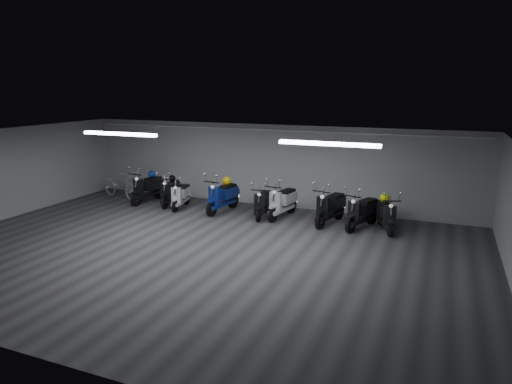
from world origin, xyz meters
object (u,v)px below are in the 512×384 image
at_px(scooter_7, 330,202).
at_px(scooter_8, 362,207).
at_px(scooter_1, 170,187).
at_px(helmet_1, 227,181).
at_px(scooter_6, 283,197).
at_px(scooter_2, 181,191).
at_px(scooter_9, 386,209).
at_px(scooter_4, 222,192).
at_px(helmet_0, 172,178).
at_px(scooter_5, 263,198).
at_px(bicycle, 120,181).
at_px(helmet_2, 385,198).
at_px(scooter_0, 147,183).
at_px(helmet_3, 152,174).

height_order(scooter_7, scooter_8, scooter_7).
xyz_separation_m(scooter_1, helmet_1, (2.15, 0.10, 0.37)).
bearing_deg(scooter_6, scooter_2, -166.43).
relative_size(scooter_6, scooter_9, 1.08).
bearing_deg(scooter_4, helmet_0, 178.45).
distance_m(scooter_8, helmet_1, 4.53).
height_order(scooter_4, scooter_6, scooter_4).
relative_size(scooter_5, bicycle, 0.84).
xyz_separation_m(scooter_7, bicycle, (-7.95, 0.28, -0.06)).
bearing_deg(helmet_0, scooter_7, -3.70).
relative_size(scooter_2, scooter_5, 0.97).
relative_size(scooter_1, scooter_7, 0.92).
height_order(scooter_8, helmet_2, scooter_8).
relative_size(scooter_0, scooter_5, 1.13).
distance_m(scooter_1, scooter_5, 3.55).
height_order(scooter_4, scooter_5, scooter_4).
xyz_separation_m(bicycle, helmet_1, (4.40, -0.04, 0.37)).
height_order(scooter_1, scooter_7, scooter_7).
relative_size(scooter_5, scooter_9, 0.97).
height_order(helmet_2, helmet_3, helmet_3).
distance_m(scooter_5, scooter_8, 3.11).
relative_size(scooter_1, bicycle, 0.87).
distance_m(scooter_1, helmet_3, 1.01).
bearing_deg(scooter_1, scooter_9, -13.17).
distance_m(helmet_1, helmet_2, 5.08).
height_order(scooter_0, bicycle, scooter_0).
height_order(scooter_4, scooter_9, scooter_4).
relative_size(helmet_1, helmet_2, 1.08).
bearing_deg(scooter_5, scooter_8, -8.65).
bearing_deg(helmet_0, helmet_1, -3.31).
height_order(scooter_9, helmet_2, scooter_9).
height_order(scooter_4, helmet_0, scooter_4).
bearing_deg(scooter_1, scooter_0, 168.43).
height_order(scooter_2, scooter_7, scooter_7).
height_order(scooter_0, scooter_2, scooter_0).
bearing_deg(scooter_2, helmet_3, 151.18).
distance_m(scooter_6, scooter_9, 3.17).
distance_m(scooter_1, scooter_6, 4.14).
distance_m(scooter_0, bicycle, 1.33).
height_order(scooter_9, helmet_3, scooter_9).
xyz_separation_m(scooter_5, scooter_7, (2.15, 0.04, 0.08)).
height_order(scooter_4, scooter_7, scooter_4).
distance_m(scooter_5, scooter_9, 3.77).
distance_m(scooter_1, scooter_9, 7.31).
xyz_separation_m(scooter_2, scooter_7, (5.11, 0.12, 0.10)).
distance_m(scooter_7, helmet_0, 5.76).
xyz_separation_m(helmet_0, helmet_1, (2.20, -0.13, 0.10)).
bearing_deg(scooter_1, scooter_4, -16.07).
xyz_separation_m(scooter_2, scooter_8, (6.07, 0.03, 0.07)).
xyz_separation_m(scooter_8, bicycle, (-8.90, 0.38, -0.03)).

